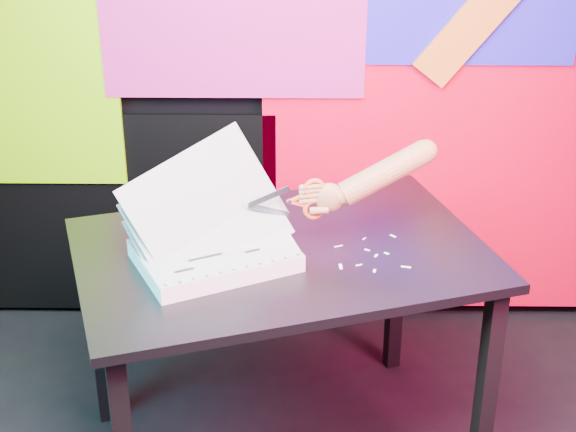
{
  "coord_description": "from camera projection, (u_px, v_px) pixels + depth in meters",
  "views": [
    {
      "loc": [
        -0.01,
        -1.65,
        1.98
      ],
      "look_at": [
        -0.04,
        0.62,
        0.87
      ],
      "focal_mm": 55.0,
      "sensor_mm": 36.0,
      "label": 1
    }
  ],
  "objects": [
    {
      "name": "backdrop",
      "position": [
        319.0,
        95.0,
        3.25
      ],
      "size": [
        2.88,
        0.05,
        2.08
      ],
      "color": "#F50027",
      "rests_on": "ground"
    },
    {
      "name": "paper_clippings",
      "position": [
        372.0,
        256.0,
        2.56
      ],
      "size": [
        0.21,
        0.24,
        0.0
      ],
      "color": "white",
      "rests_on": "work_table"
    },
    {
      "name": "printout_stack",
      "position": [
        214.0,
        252.0,
        2.51
      ],
      "size": [
        0.53,
        0.47,
        0.39
      ],
      "rotation": [
        0.0,
        0.0,
        0.46
      ],
      "color": "silver",
      "rests_on": "work_table"
    },
    {
      "name": "work_table",
      "position": [
        281.0,
        276.0,
        2.64
      ],
      "size": [
        1.38,
        1.12,
        0.75
      ],
      "rotation": [
        0.0,
        0.0,
        0.31
      ],
      "color": "black",
      "rests_on": "ground"
    },
    {
      "name": "scissors",
      "position": [
        309.0,
        200.0,
        2.55
      ],
      "size": [
        0.22,
        0.06,
        0.13
      ],
      "rotation": [
        0.0,
        0.0,
        0.24
      ],
      "color": "silver",
      "rests_on": "printout_stack"
    },
    {
      "name": "hand_forearm",
      "position": [
        375.0,
        177.0,
        2.57
      ],
      "size": [
        0.4,
        0.14,
        0.2
      ],
      "rotation": [
        0.0,
        0.0,
        0.24
      ],
      "color": "#B0794D",
      "rests_on": "work_table"
    },
    {
      "name": "room",
      "position": [
        305.0,
        136.0,
        1.76
      ],
      "size": [
        3.01,
        3.01,
        2.71
      ],
      "color": "black",
      "rests_on": "ground"
    }
  ]
}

